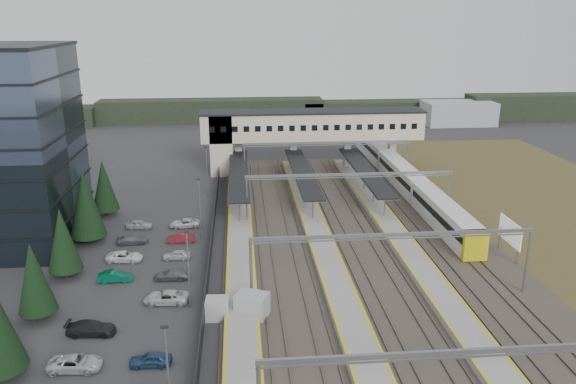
{
  "coord_description": "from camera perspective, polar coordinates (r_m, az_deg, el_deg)",
  "views": [
    {
      "loc": [
        -2.82,
        -57.84,
        27.35
      ],
      "look_at": [
        3.78,
        16.36,
        4.0
      ],
      "focal_mm": 35.0,
      "sensor_mm": 36.0,
      "label": 1
    }
  ],
  "objects": [
    {
      "name": "rail_corridor",
      "position": [
        69.49,
        5.43,
        -5.6
      ],
      "size": [
        34.0,
        90.0,
        0.92
      ],
      "color": "#342E27",
      "rests_on": "ground"
    },
    {
      "name": "fence",
      "position": [
        68.24,
        -7.81,
        -5.48
      ],
      "size": [
        0.08,
        90.0,
        2.0
      ],
      "color": "#26282B",
      "rests_on": "ground"
    },
    {
      "name": "relay_cabin_far",
      "position": [
        54.48,
        -7.18,
        -11.66
      ],
      "size": [
        2.29,
        1.94,
        2.01
      ],
      "color": "#9B9DA0",
      "rests_on": "ground"
    },
    {
      "name": "relay_cabin_near",
      "position": [
        54.23,
        -3.67,
        -11.45
      ],
      "size": [
        3.53,
        3.14,
        2.43
      ],
      "color": "#9B9DA0",
      "rests_on": "ground"
    },
    {
      "name": "conifer_row",
      "position": [
        61.55,
        -22.95,
        -5.51
      ],
      "size": [
        4.42,
        49.82,
        9.5
      ],
      "color": "black",
      "rests_on": "ground"
    },
    {
      "name": "lampposts",
      "position": [
        63.62,
        -9.43,
        -4.05
      ],
      "size": [
        0.5,
        53.25,
        8.07
      ],
      "color": "gray",
      "rests_on": "ground"
    },
    {
      "name": "gantries",
      "position": [
        66.16,
        8.15,
        -1.61
      ],
      "size": [
        28.4,
        62.28,
        7.17
      ],
      "color": "gray",
      "rests_on": "ground"
    },
    {
      "name": "billboard",
      "position": [
        70.9,
        21.63,
        -3.91
      ],
      "size": [
        0.22,
        5.53,
        4.62
      ],
      "color": "gray",
      "rests_on": "ground"
    },
    {
      "name": "footbridge",
      "position": [
        102.25,
        0.92,
        6.45
      ],
      "size": [
        40.4,
        6.4,
        11.2
      ],
      "color": "beige",
      "rests_on": "ground"
    },
    {
      "name": "ground",
      "position": [
        64.04,
        -2.09,
        -7.89
      ],
      "size": [
        220.0,
        220.0,
        0.0
      ],
      "primitive_type": "plane",
      "color": "#2B2B2D",
      "rests_on": "ground"
    },
    {
      "name": "train",
      "position": [
        94.91,
        11.53,
        1.6
      ],
      "size": [
        2.91,
        60.72,
        3.66
      ],
      "color": "silver",
      "rests_on": "ground"
    },
    {
      "name": "car_park",
      "position": [
        59.03,
        -15.02,
        -10.19
      ],
      "size": [
        10.57,
        44.47,
        1.29
      ],
      "color": "maroon",
      "rests_on": "ground"
    },
    {
      "name": "treeline_far",
      "position": [
        154.4,
        4.97,
        8.25
      ],
      "size": [
        170.0,
        19.0,
        7.0
      ],
      "color": "black",
      "rests_on": "ground"
    },
    {
      "name": "canopies",
      "position": [
        88.56,
        1.47,
        2.06
      ],
      "size": [
        23.1,
        30.0,
        3.28
      ],
      "color": "black",
      "rests_on": "ground"
    }
  ]
}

